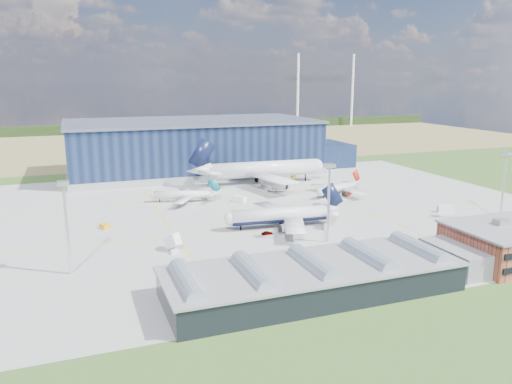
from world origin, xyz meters
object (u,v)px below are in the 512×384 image
light_mast_west (66,213)px  airstair (173,245)px  gse_cart_a (334,197)px  gse_van_b (240,199)px  car_b (373,249)px  airliner_regional (182,191)px  car_a (267,233)px  airliner_navy (280,207)px  gse_van_c (445,209)px  gse_tug_c (294,176)px  light_mast_east (505,175)px  gse_cart_b (262,181)px  airliner_widebody (264,161)px  gse_tug_a (105,226)px  gse_van_a (386,242)px  hangar (198,148)px  airliner_red (338,184)px  light_mast_center (329,190)px

light_mast_west → airstair: bearing=17.1°
light_mast_west → gse_cart_a: bearing=25.2°
gse_van_b → car_b: size_ratio=1.37×
airliner_regional → car_a: airliner_regional is taller
airliner_navy → gse_van_c: bearing=-177.3°
gse_cart_a → gse_tug_c: 46.12m
gse_tug_c → gse_van_b: bearing=-125.4°
airliner_navy → airstair: 37.75m
airliner_regional → car_b: (36.89, -73.67, -3.92)m
light_mast_east → airstair: 109.65m
airliner_regional → gse_van_c: 96.53m
gse_tug_c → gse_cart_b: gse_tug_c is taller
gse_cart_b → gse_van_c: gse_van_c is taller
gse_cart_a → airstair: 80.92m
airliner_widebody → gse_tug_a: 86.49m
light_mast_east → gse_van_a: light_mast_east is taller
hangar → airstair: size_ratio=27.40×
gse_van_a → gse_cart_a: (14.22, 55.15, -0.52)m
airliner_regional → airliner_red: bearing=-172.7°
airliner_regional → gse_cart_b: bearing=-133.7°
gse_tug_a → gse_cart_b: gse_tug_a is taller
gse_tug_a → car_b: gse_tug_a is taller
airliner_regional → gse_van_c: (84.00, -47.45, -3.28)m
airliner_red → gse_cart_a: (-4.53, -5.43, -3.82)m
airliner_red → gse_tug_a: bearing=-12.8°
gse_van_c → car_a: bearing=114.8°
hangar → airliner_red: 83.70m
gse_van_a → car_a: (-27.64, 21.50, -0.64)m
airliner_navy → gse_van_b: (-1.15, 36.51, -5.43)m
gse_van_a → gse_cart_b: (-1.23, 94.46, -0.59)m
gse_van_c → airstair: 98.62m
airliner_navy → car_b: 33.80m
airstair → car_b: size_ratio=1.42×
gse_van_b → gse_tug_c: (40.29, 37.49, -0.48)m
airliner_red → airliner_widebody: (-19.81, 31.36, 5.91)m
gse_van_b → car_a: 42.46m
light_mast_west → airliner_navy: bearing=16.0°
gse_van_c → gse_van_b: bearing=80.8°
light_mast_center → gse_van_c: (54.91, 14.63, -14.17)m
hangar → gse_van_c: hangar is taller
car_a → airliner_navy: bearing=-52.8°
light_mast_center → airstair: 46.32m
airliner_navy → gse_tug_c: size_ratio=12.80×
gse_van_b → airstair: 58.08m
gse_tug_c → airstair: airstair is taller
light_mast_center → hangar: bearing=93.3°
airliner_widebody → gse_tug_c: size_ratio=20.25×
light_mast_east → airliner_regional: size_ratio=0.83×
gse_van_c → gse_tug_c: bearing=39.6°
airliner_widebody → car_a: airliner_widebody is taller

